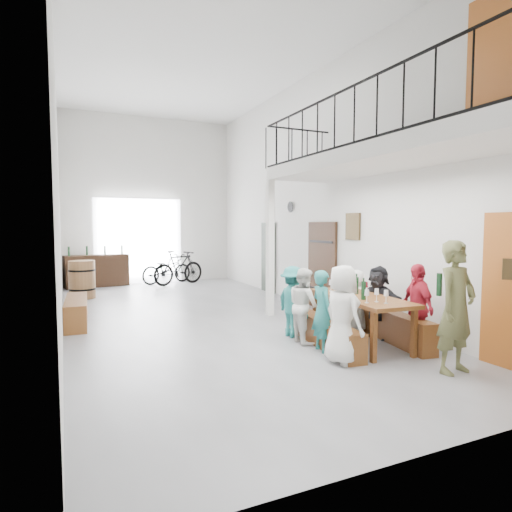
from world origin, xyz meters
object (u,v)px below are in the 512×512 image
side_bench (76,311)px  host_standing (456,307)px  tasting_table (360,301)px  oak_barrel (82,279)px  bicycle_near (167,269)px  bench_inner (328,335)px  serving_counter (97,271)px

side_bench → host_standing: (4.43, -5.01, 0.61)m
tasting_table → oak_barrel: (-3.89, 6.58, -0.21)m
host_standing → tasting_table: bearing=92.0°
host_standing → bicycle_near: host_standing is taller
bench_inner → side_bench: 4.90m
tasting_table → host_standing: 1.62m
bench_inner → tasting_table: bearing=3.4°
side_bench → oak_barrel: 3.18m
oak_barrel → bench_inner: bearing=-63.2°
bench_inner → serving_counter: bearing=115.0°
bench_inner → bicycle_near: 8.51m
tasting_table → bench_inner: 0.77m
host_standing → bicycle_near: bearing=89.9°
tasting_table → oak_barrel: oak_barrel is taller
side_bench → bicycle_near: bearing=60.3°
serving_counter → side_bench: bearing=-107.0°
bicycle_near → tasting_table: bearing=168.4°
oak_barrel → serving_counter: 2.19m
tasting_table → side_bench: tasting_table is taller
oak_barrel → host_standing: 9.18m
bicycle_near → serving_counter: bearing=65.2°
side_bench → bicycle_near: (2.91, 5.09, 0.23)m
side_bench → serving_counter: serving_counter is taller
host_standing → oak_barrel: bearing=108.5°
oak_barrel → serving_counter: bearing=76.4°
serving_counter → bicycle_near: bearing=-14.0°
bench_inner → oak_barrel: size_ratio=1.87×
bench_inner → host_standing: 1.96m
tasting_table → serving_counter: size_ratio=1.09×
oak_barrel → bicycle_near: oak_barrel is taller
side_bench → bicycle_near: 5.87m
tasting_table → side_bench: 5.38m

